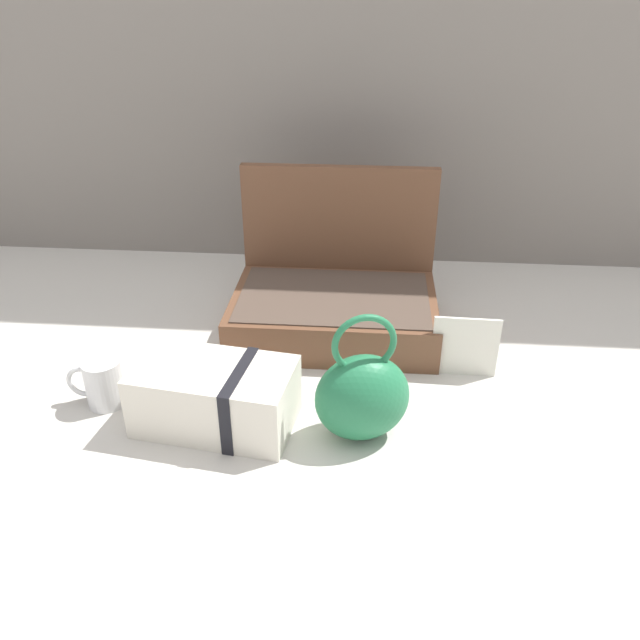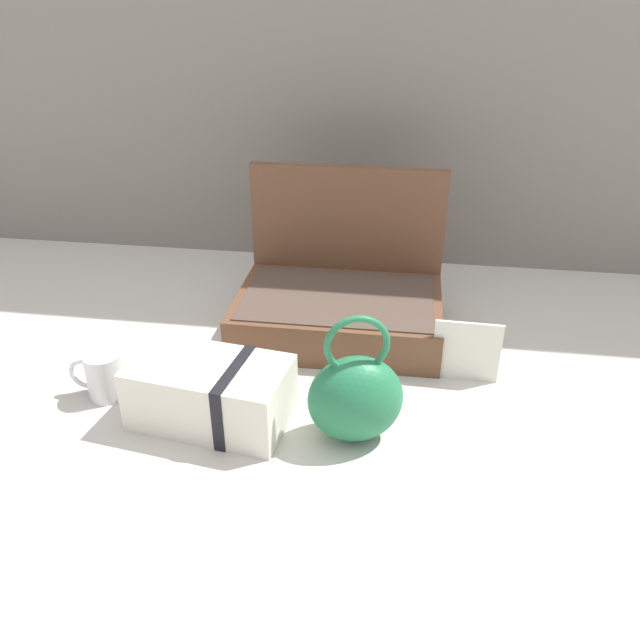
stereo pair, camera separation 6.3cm
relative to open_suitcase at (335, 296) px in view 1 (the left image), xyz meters
The scene contains 6 objects.
ground_plane 0.19m from the open_suitcase, 100.98° to the right, with size 6.00×6.00×0.00m, color beige.
open_suitcase is the anchor object (origin of this frame).
teal_pouch_handbag 0.38m from the open_suitcase, 79.63° to the right, with size 0.18×0.15×0.24m.
cream_toiletry_bag 0.41m from the open_suitcase, 116.39° to the right, with size 0.29×0.19×0.12m.
coffee_mug 0.51m from the open_suitcase, 141.07° to the right, with size 0.10×0.07×0.09m.
info_card_left 0.32m from the open_suitcase, 33.76° to the right, with size 0.13×0.01×0.12m, color silver.
Camera 1 is at (0.10, -1.06, 0.70)m, focal length 35.56 mm.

